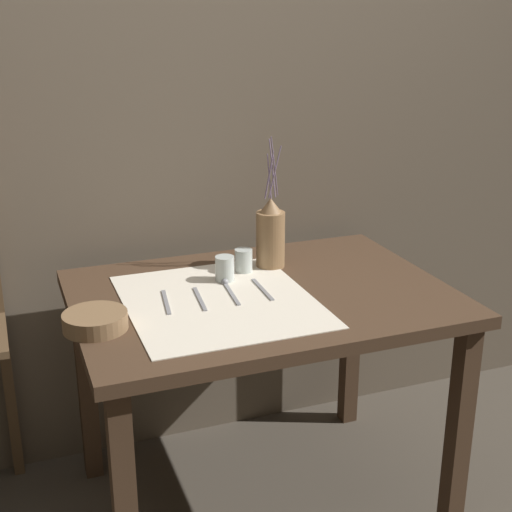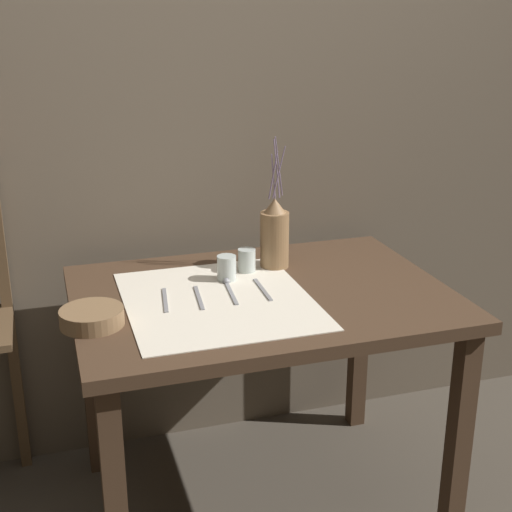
% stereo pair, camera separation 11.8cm
% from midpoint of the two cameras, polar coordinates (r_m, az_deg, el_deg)
% --- Properties ---
extents(ground_plane, '(12.00, 12.00, 0.00)m').
position_cam_midpoint_polar(ground_plane, '(2.62, -0.96, -18.92)').
color(ground_plane, '#473F35').
extents(stone_wall_back, '(7.00, 0.06, 2.40)m').
position_cam_midpoint_polar(stone_wall_back, '(2.60, -5.10, 9.92)').
color(stone_wall_back, brown).
rests_on(stone_wall_back, ground_plane).
extents(wooden_table, '(1.16, 0.84, 0.78)m').
position_cam_midpoint_polar(wooden_table, '(2.26, -1.06, -5.32)').
color(wooden_table, '#422D1E').
rests_on(wooden_table, ground_plane).
extents(linen_cloth, '(0.55, 0.63, 0.00)m').
position_cam_midpoint_polar(linen_cloth, '(2.16, -4.54, -3.61)').
color(linen_cloth, beige).
rests_on(linen_cloth, wooden_table).
extents(pitcher_with_flowers, '(0.10, 0.10, 0.45)m').
position_cam_midpoint_polar(pitcher_with_flowers, '(2.40, -0.24, 1.69)').
color(pitcher_with_flowers, olive).
rests_on(pitcher_with_flowers, wooden_table).
extents(wooden_bowl, '(0.18, 0.18, 0.05)m').
position_cam_midpoint_polar(wooden_bowl, '(2.02, -14.39, -5.08)').
color(wooden_bowl, brown).
rests_on(wooden_bowl, wooden_table).
extents(glass_tumbler_near, '(0.06, 0.06, 0.08)m').
position_cam_midpoint_polar(glass_tumbler_near, '(2.30, -3.99, -1.01)').
color(glass_tumbler_near, '#B7C1BC').
rests_on(glass_tumbler_near, wooden_table).
extents(glass_tumbler_far, '(0.06, 0.06, 0.08)m').
position_cam_midpoint_polar(glass_tumbler_far, '(2.37, -2.43, -0.36)').
color(glass_tumbler_far, '#B7C1BC').
rests_on(glass_tumbler_far, wooden_table).
extents(fork_inner, '(0.04, 0.18, 0.00)m').
position_cam_midpoint_polar(fork_inner, '(2.16, -8.77, -3.67)').
color(fork_inner, gray).
rests_on(fork_inner, wooden_table).
extents(knife_center, '(0.03, 0.18, 0.00)m').
position_cam_midpoint_polar(knife_center, '(2.17, -6.10, -3.41)').
color(knife_center, gray).
rests_on(knife_center, wooden_table).
extents(spoon_inner, '(0.03, 0.20, 0.02)m').
position_cam_midpoint_polar(spoon_inner, '(2.25, -3.81, -2.47)').
color(spoon_inner, gray).
rests_on(spoon_inner, wooden_table).
extents(fork_outer, '(0.02, 0.18, 0.00)m').
position_cam_midpoint_polar(fork_outer, '(2.23, -0.99, -2.70)').
color(fork_outer, gray).
rests_on(fork_outer, wooden_table).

